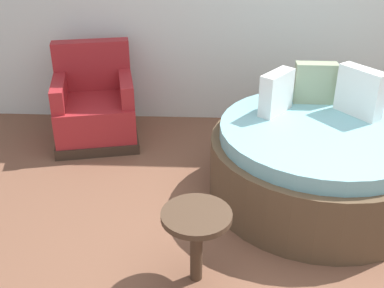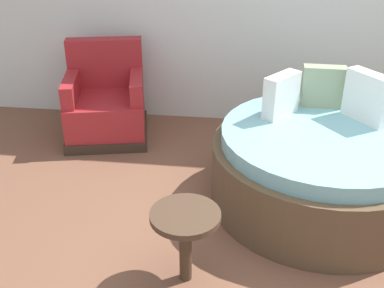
{
  "view_description": "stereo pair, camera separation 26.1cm",
  "coord_description": "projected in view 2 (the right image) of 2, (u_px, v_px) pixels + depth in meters",
  "views": [
    {
      "loc": [
        -0.58,
        -2.62,
        2.25
      ],
      "look_at": [
        -0.73,
        0.59,
        0.55
      ],
      "focal_mm": 44.67,
      "sensor_mm": 36.0,
      "label": 1
    },
    {
      "loc": [
        -0.32,
        -2.59,
        2.25
      ],
      "look_at": [
        -0.73,
        0.59,
        0.55
      ],
      "focal_mm": 44.67,
      "sensor_mm": 36.0,
      "label": 2
    }
  ],
  "objects": [
    {
      "name": "ground_plane",
      "position": [
        286.0,
        261.0,
        3.3
      ],
      "size": [
        8.0,
        8.0,
        0.02
      ],
      "primitive_type": "cube",
      "color": "brown"
    },
    {
      "name": "round_daybed",
      "position": [
        321.0,
        166.0,
        3.78
      ],
      "size": [
        1.73,
        1.73,
        1.03
      ],
      "color": "brown",
      "rests_on": "ground_plane"
    },
    {
      "name": "red_armchair",
      "position": [
        106.0,
        105.0,
        4.86
      ],
      "size": [
        0.95,
        0.95,
        0.94
      ],
      "color": "#38281E",
      "rests_on": "ground_plane"
    },
    {
      "name": "side_table",
      "position": [
        185.0,
        225.0,
        2.94
      ],
      "size": [
        0.44,
        0.44,
        0.52
      ],
      "color": "#473323",
      "rests_on": "ground_plane"
    }
  ]
}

